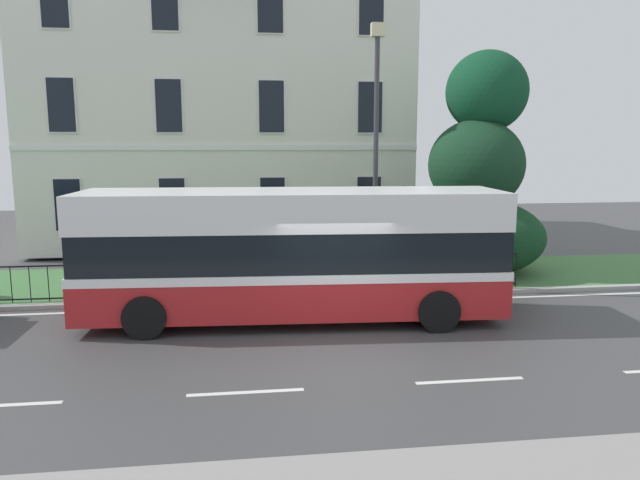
{
  "coord_description": "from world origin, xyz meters",
  "views": [
    {
      "loc": [
        -1.99,
        -11.56,
        4.23
      ],
      "look_at": [
        0.02,
        3.84,
        1.69
      ],
      "focal_mm": 33.6,
      "sensor_mm": 36.0,
      "label": 1
    }
  ],
  "objects_px": {
    "street_lamp_post": "(376,140)",
    "georgian_townhouse": "(224,87)",
    "single_decker_bus": "(293,253)",
    "evergreen_tree": "(478,188)"
  },
  "relations": [
    {
      "from": "evergreen_tree",
      "to": "single_decker_bus",
      "type": "xyz_separation_m",
      "value": [
        -6.35,
        -4.44,
        -1.14
      ]
    },
    {
      "from": "georgian_townhouse",
      "to": "single_decker_bus",
      "type": "bearing_deg",
      "value": -82.23
    },
    {
      "from": "street_lamp_post",
      "to": "single_decker_bus",
      "type": "bearing_deg",
      "value": -132.81
    },
    {
      "from": "evergreen_tree",
      "to": "single_decker_bus",
      "type": "distance_m",
      "value": 7.83
    },
    {
      "from": "single_decker_bus",
      "to": "street_lamp_post",
      "type": "distance_m",
      "value": 4.67
    },
    {
      "from": "evergreen_tree",
      "to": "street_lamp_post",
      "type": "bearing_deg",
      "value": -156.6
    },
    {
      "from": "single_decker_bus",
      "to": "evergreen_tree",
      "type": "bearing_deg",
      "value": 38.12
    },
    {
      "from": "evergreen_tree",
      "to": "single_decker_bus",
      "type": "relative_size",
      "value": 0.71
    },
    {
      "from": "street_lamp_post",
      "to": "georgian_townhouse",
      "type": "bearing_deg",
      "value": 112.43
    },
    {
      "from": "georgian_townhouse",
      "to": "single_decker_bus",
      "type": "distance_m",
      "value": 14.68
    }
  ]
}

